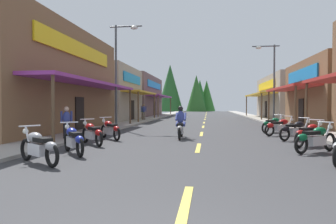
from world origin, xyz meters
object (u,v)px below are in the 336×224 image
at_px(motorcycle_parked_right_3, 296,130).
at_px(motorcycle_parked_left_3, 110,129).
at_px(motorcycle_parked_left_2, 92,133).
at_px(pedestrian_waiting, 144,111).
at_px(motorcycle_parked_right_4, 280,126).
at_px(motorcycle_parked_left_1, 73,139).
at_px(pedestrian_browsing, 67,121).
at_px(streetlamp_left, 121,63).
at_px(pedestrian_by_shop, 143,112).
at_px(motorcycle_parked_right_2, 310,134).
at_px(motorcycle_parked_right_1, 315,138).
at_px(motorcycle_parked_left_0, 39,146).
at_px(streetlamp_right, 270,73).
at_px(motorcycle_parked_right_5, 273,124).
at_px(rider_cruising_lead, 181,125).

distance_m(motorcycle_parked_right_3, motorcycle_parked_left_3, 8.56).
relative_size(motorcycle_parked_left_2, pedestrian_waiting, 0.93).
distance_m(motorcycle_parked_right_4, motorcycle_parked_left_1, 10.71).
relative_size(motorcycle_parked_right_3, pedestrian_browsing, 1.18).
distance_m(streetlamp_left, pedestrian_by_shop, 11.95).
distance_m(motorcycle_parked_left_2, motorcycle_parked_left_3, 1.91).
distance_m(motorcycle_parked_left_3, pedestrian_browsing, 1.97).
height_order(motorcycle_parked_right_2, pedestrian_by_shop, pedestrian_by_shop).
height_order(motorcycle_parked_right_3, motorcycle_parked_right_4, same).
height_order(streetlamp_left, motorcycle_parked_left_2, streetlamp_left).
xyz_separation_m(motorcycle_parked_right_1, motorcycle_parked_left_0, (-8.18, -3.08, 0.00)).
xyz_separation_m(motorcycle_parked_left_3, pedestrian_browsing, (-1.77, -0.77, 0.40)).
relative_size(motorcycle_parked_right_4, motorcycle_parked_left_1, 1.12).
relative_size(motorcycle_parked_right_2, motorcycle_parked_right_3, 0.89).
distance_m(pedestrian_browsing, pedestrian_waiting, 16.96).
bearing_deg(motorcycle_parked_left_1, motorcycle_parked_left_0, 131.94).
xyz_separation_m(streetlamp_right, pedestrian_browsing, (-11.36, -12.59, -3.36)).
distance_m(motorcycle_parked_right_3, pedestrian_by_shop, 19.52).
xyz_separation_m(streetlamp_right, motorcycle_parked_left_3, (-9.59, -11.82, -3.75)).
height_order(motorcycle_parked_right_2, motorcycle_parked_right_4, same).
xyz_separation_m(streetlamp_right, pedestrian_by_shop, (-11.91, 5.22, -3.33)).
xyz_separation_m(motorcycle_parked_right_3, motorcycle_parked_right_4, (-0.21, 2.03, 0.00)).
distance_m(streetlamp_left, motorcycle_parked_right_2, 12.49).
bearing_deg(motorcycle_parked_left_0, motorcycle_parked_left_2, -56.06).
bearing_deg(pedestrian_browsing, pedestrian_waiting, -53.50).
xyz_separation_m(motorcycle_parked_right_2, pedestrian_browsing, (-10.24, 0.36, 0.40)).
height_order(streetlamp_left, motorcycle_parked_left_3, streetlamp_left).
distance_m(motorcycle_parked_right_2, pedestrian_waiting, 20.26).
relative_size(streetlamp_left, motorcycle_parked_left_0, 3.73).
distance_m(motorcycle_parked_right_3, motorcycle_parked_right_4, 2.05).
bearing_deg(motorcycle_parked_right_3, motorcycle_parked_right_2, -125.76).
xyz_separation_m(motorcycle_parked_right_5, motorcycle_parked_left_3, (-8.32, -4.62, 0.00)).
height_order(motorcycle_parked_right_4, motorcycle_parked_left_2, same).
relative_size(streetlamp_right, rider_cruising_lead, 3.06).
relative_size(motorcycle_parked_left_0, pedestrian_by_shop, 1.17).
bearing_deg(motorcycle_parked_left_0, motorcycle_parked_right_1, -126.54).
distance_m(motorcycle_parked_right_4, pedestrian_browsing, 10.72).
bearing_deg(motorcycle_parked_right_2, streetlamp_right, 41.40).
distance_m(streetlamp_left, motorcycle_parked_left_0, 12.15).
relative_size(motorcycle_parked_left_2, motorcycle_parked_left_3, 0.99).
bearing_deg(motorcycle_parked_right_3, motorcycle_parked_right_1, -130.29).
relative_size(motorcycle_parked_right_3, motorcycle_parked_right_4, 0.96).
height_order(motorcycle_parked_right_4, rider_cruising_lead, rider_cruising_lead).
bearing_deg(motorcycle_parked_right_1, motorcycle_parked_left_3, 125.55).
distance_m(motorcycle_parked_left_0, rider_cruising_lead, 7.34).
bearing_deg(motorcycle_parked_right_1, motorcycle_parked_left_2, 138.38).
relative_size(pedestrian_by_shop, pedestrian_waiting, 0.91).
relative_size(motorcycle_parked_right_5, motorcycle_parked_left_2, 1.01).
relative_size(motorcycle_parked_left_0, pedestrian_browsing, 1.20).
height_order(motorcycle_parked_right_2, motorcycle_parked_left_0, same).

